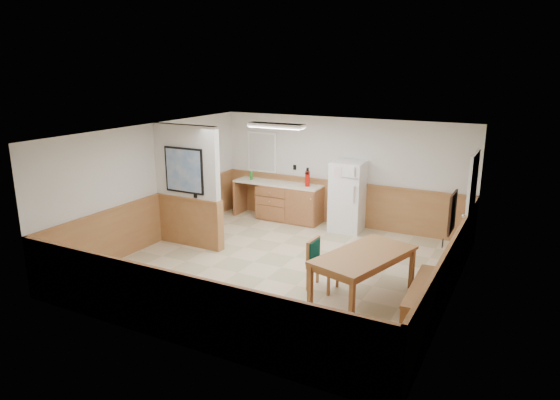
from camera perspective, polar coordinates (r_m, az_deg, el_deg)
The scene contains 20 objects.
ground at distance 9.33m, azimuth 0.16°, elevation -7.70°, with size 6.00×6.00×0.00m, color beige.
ceiling at distance 8.67m, azimuth 0.17°, elevation 7.71°, with size 6.00×6.00×0.02m, color white.
back_wall at distance 11.59m, azimuth 7.06°, elevation 3.20°, with size 6.00×0.02×2.50m, color silver.
right_wall at distance 8.04m, azimuth 19.49°, elevation -2.90°, with size 0.02×6.00×2.50m, color silver.
left_wall at distance 10.61m, azimuth -14.36°, elevation 1.73°, with size 0.02×6.00×2.50m, color silver.
wainscot_back at distance 11.75m, azimuth 6.91°, elevation -0.40°, with size 6.00×0.04×1.00m, color #9E723F.
wainscot_right at distance 8.29m, azimuth 18.90°, elevation -7.82°, with size 0.04×6.00×1.00m, color #9E723F.
wainscot_left at distance 10.78m, azimuth -14.02°, elevation -2.16°, with size 0.04×6.00×1.00m, color #9E723F.
partition_wall at distance 10.28m, azimuth -10.51°, elevation 1.43°, with size 1.50×0.20×2.50m.
kitchen_counter at distance 11.96m, azimuth 0.99°, elevation -0.20°, with size 2.20×0.61×1.00m.
exterior_door at distance 9.91m, azimuth 20.88°, elevation -0.91°, with size 0.07×1.02×2.15m.
kitchen_window at distance 12.39m, azimuth -2.07°, elevation 5.49°, with size 0.80×0.04×1.00m.
wall_painting at distance 7.68m, azimuth 19.09°, elevation -1.36°, with size 0.04×0.50×0.60m.
fluorescent_fixture at distance 10.19m, azimuth -0.44°, elevation 8.50°, with size 1.20×0.30×0.09m.
refrigerator at distance 11.26m, azimuth 7.72°, elevation 0.42°, with size 0.74×0.74×1.58m.
dining_table at distance 8.05m, azimuth 9.57°, elevation -6.66°, with size 1.37×1.98×0.75m.
dining_bench at distance 7.89m, azimuth 16.08°, elevation -10.02°, with size 0.42×1.66×0.45m.
dining_chair at distance 8.36m, azimuth 4.41°, elevation -6.87°, with size 0.61×0.45×0.85m.
fire_extinguisher at distance 11.60m, azimuth 3.15°, elevation 2.51°, with size 0.15×0.15×0.44m.
soap_bottle at distance 12.29m, azimuth -3.31°, elevation 2.79°, with size 0.07×0.07×0.21m, color #188625.
Camera 1 is at (3.99, -7.62, 3.61)m, focal length 32.00 mm.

